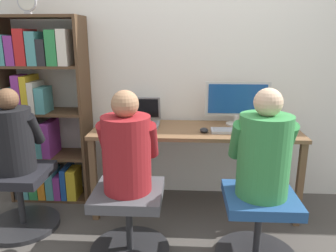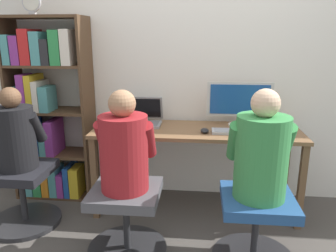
{
  "view_description": "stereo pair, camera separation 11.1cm",
  "coord_description": "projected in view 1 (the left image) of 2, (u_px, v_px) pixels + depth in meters",
  "views": [
    {
      "loc": [
        -0.08,
        -2.39,
        1.5
      ],
      "look_at": [
        -0.22,
        0.08,
        0.81
      ],
      "focal_mm": 35.0,
      "sensor_mm": 36.0,
      "label": 1
    },
    {
      "loc": [
        0.03,
        -2.38,
        1.5
      ],
      "look_at": [
        -0.22,
        0.08,
        0.81
      ],
      "focal_mm": 35.0,
      "sensor_mm": 36.0,
      "label": 2
    }
  ],
  "objects": [
    {
      "name": "wall_back",
      "position": [
        196.0,
        58.0,
        2.96
      ],
      "size": [
        10.0,
        0.05,
        2.6
      ],
      "color": "white",
      "rests_on": "ground_plane"
    },
    {
      "name": "keyboard",
      "position": [
        239.0,
        131.0,
        2.66
      ],
      "size": [
        0.45,
        0.14,
        0.03
      ],
      "color": "#B2B2B7",
      "rests_on": "desk"
    },
    {
      "name": "laptop",
      "position": [
        142.0,
        119.0,
        2.9
      ],
      "size": [
        0.31,
        0.31,
        0.23
      ],
      "color": "gray",
      "rests_on": "desk"
    },
    {
      "name": "desktop_monitor",
      "position": [
        237.0,
        102.0,
        2.84
      ],
      "size": [
        0.56,
        0.17,
        0.38
      ],
      "color": "beige",
      "rests_on": "desk"
    },
    {
      "name": "office_chair_left",
      "position": [
        258.0,
        225.0,
        2.21
      ],
      "size": [
        0.56,
        0.56,
        0.49
      ],
      "color": "#262628",
      "rests_on": "ground_plane"
    },
    {
      "name": "desk_clock",
      "position": [
        27.0,
        2.0,
        2.62
      ],
      "size": [
        0.16,
        0.03,
        0.18
      ],
      "color": "#B2B2B7",
      "rests_on": "bookshelf"
    },
    {
      "name": "office_chair_side",
      "position": [
        20.0,
        197.0,
        2.59
      ],
      "size": [
        0.56,
        0.56,
        0.49
      ],
      "color": "#262628",
      "rests_on": "ground_plane"
    },
    {
      "name": "person_at_monitor",
      "position": [
        264.0,
        151.0,
        2.07
      ],
      "size": [
        0.41,
        0.36,
        0.7
      ],
      "color": "#388C47",
      "rests_on": "office_chair_left"
    },
    {
      "name": "person_at_laptop",
      "position": [
        127.0,
        149.0,
        2.14
      ],
      "size": [
        0.39,
        0.34,
        0.68
      ],
      "color": "maroon",
      "rests_on": "office_chair_right"
    },
    {
      "name": "ground_plane",
      "position": [
        194.0,
        224.0,
        2.69
      ],
      "size": [
        14.0,
        14.0,
        0.0
      ],
      "primitive_type": "plane",
      "color": "#4C4742"
    },
    {
      "name": "person_near_shelf",
      "position": [
        13.0,
        136.0,
        2.46
      ],
      "size": [
        0.37,
        0.33,
        0.64
      ],
      "color": "black",
      "rests_on": "office_chair_side"
    },
    {
      "name": "desk",
      "position": [
        195.0,
        138.0,
        2.79
      ],
      "size": [
        1.74,
        0.57,
        0.74
      ],
      "color": "brown",
      "rests_on": "ground_plane"
    },
    {
      "name": "bookshelf",
      "position": [
        42.0,
        115.0,
        2.94
      ],
      "size": [
        0.72,
        0.33,
        1.66
      ],
      "color": "#513823",
      "rests_on": "ground_plane"
    },
    {
      "name": "office_chair_right",
      "position": [
        129.0,
        219.0,
        2.27
      ],
      "size": [
        0.56,
        0.56,
        0.49
      ],
      "color": "#262628",
      "rests_on": "ground_plane"
    },
    {
      "name": "computer_mouse_by_keyboard",
      "position": [
        204.0,
        130.0,
        2.66
      ],
      "size": [
        0.07,
        0.1,
        0.04
      ],
      "color": "black",
      "rests_on": "desk"
    }
  ]
}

